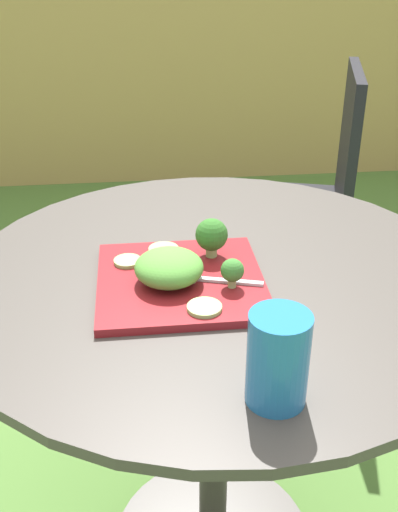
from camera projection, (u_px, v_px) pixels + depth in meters
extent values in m
cube|color=#A8894C|center=(153.00, 48.00, 3.18)|extent=(8.00, 0.08, 1.45)
cylinder|color=#423D38|center=(216.00, 273.00, 1.06)|extent=(0.90, 0.90, 0.02)
cylinder|color=#423D38|center=(214.00, 423.00, 1.22)|extent=(0.06, 0.06, 0.68)
cube|color=black|center=(279.00, 210.00, 2.03)|extent=(0.54, 0.54, 0.03)
cube|color=black|center=(349.00, 143.00, 1.89)|extent=(0.14, 0.41, 0.45)
cylinder|color=black|center=(231.00, 240.00, 2.31)|extent=(0.02, 0.02, 0.43)
cylinder|color=black|center=(218.00, 288.00, 2.00)|extent=(0.02, 0.02, 0.43)
cylinder|color=black|center=(327.00, 247.00, 2.26)|extent=(0.02, 0.02, 0.43)
cylinder|color=black|center=(329.00, 298.00, 1.95)|extent=(0.02, 0.02, 0.43)
cube|color=maroon|center=(181.00, 281.00, 1.00)|extent=(0.27, 0.27, 0.01)
cylinder|color=#236BA8|center=(278.00, 359.00, 0.73)|extent=(0.08, 0.08, 0.12)
cylinder|color=#1E5B8F|center=(277.00, 371.00, 0.74)|extent=(0.07, 0.07, 0.09)
cube|color=silver|center=(230.00, 281.00, 0.99)|extent=(0.11, 0.04, 0.00)
cube|color=silver|center=(183.00, 277.00, 1.00)|extent=(0.05, 0.04, 0.00)
ellipsoid|color=#519338|center=(169.00, 268.00, 0.98)|extent=(0.11, 0.11, 0.05)
cylinder|color=#99B770|center=(232.00, 283.00, 0.97)|extent=(0.01, 0.01, 0.01)
sphere|color=#38752D|center=(232.00, 270.00, 0.96)|extent=(0.04, 0.04, 0.04)
cylinder|color=#99B770|center=(211.00, 251.00, 1.07)|extent=(0.02, 0.02, 0.02)
sphere|color=#2D6623|center=(212.00, 235.00, 1.05)|extent=(0.06, 0.06, 0.06)
cylinder|color=#8EB766|center=(164.00, 250.00, 1.08)|extent=(0.05, 0.05, 0.01)
cylinder|color=#8EB766|center=(204.00, 308.00, 0.92)|extent=(0.05, 0.05, 0.01)
cylinder|color=#8EB766|center=(128.00, 261.00, 1.05)|extent=(0.05, 0.05, 0.01)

